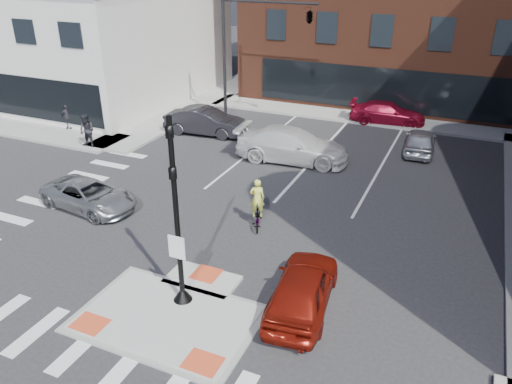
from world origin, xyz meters
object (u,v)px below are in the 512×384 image
at_px(bg_car_silver, 420,141).
at_px(bg_car_red, 387,113).
at_px(bg_car_dark, 205,121).
at_px(pedestrian_b, 68,117).
at_px(silver_suv, 89,195).
at_px(white_pickup, 292,145).
at_px(cyclist, 257,211).
at_px(pedestrian_a, 87,131).
at_px(red_sedan, 302,288).

xyz_separation_m(bg_car_silver, bg_car_red, (-2.64, 4.49, 0.02)).
height_order(bg_car_dark, bg_car_red, bg_car_dark).
bearing_deg(pedestrian_b, silver_suv, -62.18).
distance_m(white_pickup, cyclist, 7.29).
distance_m(silver_suv, pedestrian_a, 7.55).
height_order(bg_car_dark, cyclist, cyclist).
height_order(silver_suv, bg_car_silver, bg_car_silver).
bearing_deg(bg_car_silver, red_sedan, 80.67).
relative_size(bg_car_dark, pedestrian_b, 3.21).
distance_m(bg_car_dark, bg_car_silver, 12.46).
relative_size(bg_car_red, pedestrian_a, 2.57).
bearing_deg(bg_car_red, cyclist, 165.52).
relative_size(bg_car_silver, pedestrian_a, 2.14).
height_order(red_sedan, pedestrian_a, pedestrian_a).
height_order(pedestrian_a, pedestrian_b, pedestrian_a).
bearing_deg(pedestrian_a, pedestrian_b, 147.79).
distance_m(bg_car_silver, pedestrian_a, 18.39).
bearing_deg(cyclist, silver_suv, -11.65).
distance_m(cyclist, pedestrian_a, 12.87).
bearing_deg(bg_car_silver, bg_car_dark, 6.01).
bearing_deg(pedestrian_a, white_pickup, 14.44).
bearing_deg(pedestrian_a, silver_suv, -49.71).
distance_m(bg_car_red, cyclist, 15.85).
height_order(cyclist, pedestrian_b, cyclist).
bearing_deg(silver_suv, bg_car_silver, -36.68).
xyz_separation_m(pedestrian_a, pedestrian_b, (-3.28, 2.00, -0.16)).
height_order(silver_suv, bg_car_dark, bg_car_dark).
height_order(white_pickup, pedestrian_b, white_pickup).
bearing_deg(pedestrian_b, red_sedan, -47.97).
bearing_deg(bg_car_dark, cyclist, -146.29).
bearing_deg(bg_car_silver, cyclist, 62.92).
bearing_deg(silver_suv, bg_car_red, -21.87).
relative_size(red_sedan, white_pickup, 0.73).
bearing_deg(silver_suv, cyclist, -71.56).
relative_size(bg_car_silver, cyclist, 1.90).
height_order(bg_car_dark, pedestrian_a, pedestrian_a).
height_order(bg_car_red, pedestrian_b, pedestrian_b).
height_order(silver_suv, white_pickup, white_pickup).
height_order(bg_car_red, cyclist, cyclist).
distance_m(red_sedan, pedestrian_b, 21.43).
relative_size(red_sedan, pedestrian_b, 2.86).
height_order(bg_car_silver, cyclist, cyclist).
distance_m(white_pickup, pedestrian_a, 11.40).
bearing_deg(bg_car_red, bg_car_dark, 117.89).
bearing_deg(silver_suv, pedestrian_a, 47.94).
relative_size(silver_suv, bg_car_silver, 1.12).
relative_size(bg_car_dark, bg_car_silver, 1.24).
bearing_deg(cyclist, white_pickup, -104.06).
distance_m(red_sedan, bg_car_red, 19.85).
xyz_separation_m(silver_suv, pedestrian_b, (-8.23, 7.68, 0.29)).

